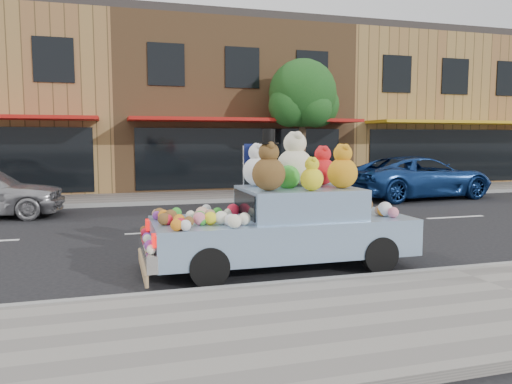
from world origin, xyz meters
name	(u,v)px	position (x,y,z in m)	size (l,w,h in m)	color
ground	(323,224)	(0.00, 0.00, 0.00)	(120.00, 120.00, 0.00)	black
far_sidewalk	(253,195)	(0.00, 6.50, 0.06)	(60.00, 3.00, 0.12)	gray
near_kerb	(451,271)	(0.00, -5.00, 0.07)	(60.00, 0.12, 0.13)	gray
far_kerb	(264,199)	(0.00, 5.00, 0.07)	(60.00, 0.12, 0.13)	gray
storefront_mid	(221,108)	(0.00, 11.97, 3.64)	(10.00, 9.80, 7.30)	brown
storefront_right	(404,111)	(10.00, 11.97, 3.64)	(10.00, 9.80, 7.30)	olive
street_tree	(303,99)	(2.03, 6.55, 3.69)	(3.00, 2.70, 5.22)	#38281C
car_blue	(419,177)	(5.73, 4.26, 0.77)	(2.55, 5.53, 1.54)	navy
art_car	(284,219)	(-2.39, -3.76, 0.83)	(4.49, 1.79, 2.32)	black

